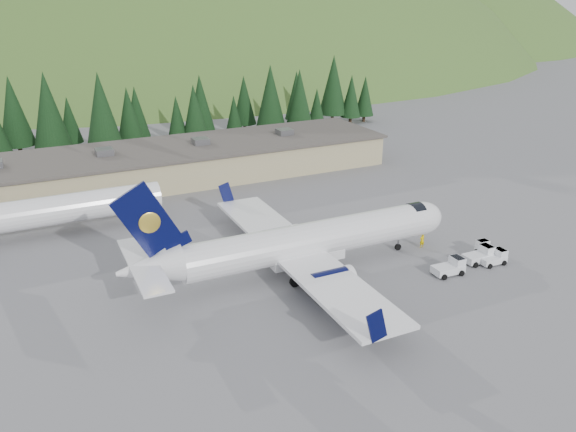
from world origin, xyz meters
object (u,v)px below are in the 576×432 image
(terminal_building, at_px, (171,163))
(ramp_worker, at_px, (422,240))
(airliner, at_px, (304,243))
(baggage_tug_d, at_px, (495,258))
(baggage_tug_a, at_px, (451,267))
(second_airliner, at_px, (44,211))
(baggage_tug_c, at_px, (486,249))
(baggage_tug_b, at_px, (480,255))

(terminal_building, distance_m, ramp_worker, 43.22)
(airliner, relative_size, baggage_tug_d, 12.15)
(ramp_worker, bearing_deg, baggage_tug_a, 75.84)
(second_airliner, relative_size, baggage_tug_a, 8.02)
(second_airliner, distance_m, terminal_building, 25.55)
(airliner, xyz_separation_m, baggage_tug_c, (20.43, -5.58, -2.60))
(baggage_tug_a, distance_m, ramp_worker, 6.88)
(second_airliner, relative_size, baggage_tug_c, 9.36)
(baggage_tug_a, bearing_deg, airliner, 154.33)
(second_airliner, height_order, baggage_tug_c, second_airliner)
(airliner, height_order, baggage_tug_a, airliner)
(baggage_tug_b, height_order, baggage_tug_c, baggage_tug_b)
(airliner, relative_size, ramp_worker, 21.13)
(baggage_tug_b, relative_size, ramp_worker, 1.93)
(baggage_tug_a, height_order, baggage_tug_d, baggage_tug_a)
(ramp_worker, bearing_deg, second_airliner, -31.04)
(baggage_tug_a, distance_m, terminal_building, 48.72)
(baggage_tug_b, xyz_separation_m, terminal_building, (-22.46, 44.62, 1.82))
(baggage_tug_c, height_order, ramp_worker, ramp_worker)
(terminal_building, bearing_deg, baggage_tug_a, -68.87)
(airliner, relative_size, second_airliner, 1.35)
(second_airliner, xyz_separation_m, baggage_tug_a, (37.46, -29.41, -2.52))
(baggage_tug_b, distance_m, baggage_tug_c, 2.16)
(baggage_tug_b, height_order, ramp_worker, baggage_tug_b)
(baggage_tug_b, height_order, terminal_building, terminal_building)
(baggage_tug_c, bearing_deg, terminal_building, 32.78)
(baggage_tug_c, relative_size, terminal_building, 0.04)
(baggage_tug_c, bearing_deg, airliner, 78.29)
(baggage_tug_b, xyz_separation_m, baggage_tug_d, (1.08, -1.02, -0.09))
(ramp_worker, bearing_deg, baggage_tug_c, 136.21)
(baggage_tug_c, bearing_deg, ramp_worker, 50.64)
(baggage_tug_a, xyz_separation_m, ramp_worker, (1.58, 6.70, 0.08))
(baggage_tug_b, distance_m, terminal_building, 49.99)
(baggage_tug_b, distance_m, baggage_tug_d, 1.49)
(baggage_tug_d, bearing_deg, second_airliner, 148.10)
(second_airliner, bearing_deg, ramp_worker, -30.19)
(terminal_building, relative_size, ramp_worker, 40.56)
(airliner, height_order, ramp_worker, airliner)
(second_airliner, distance_m, ramp_worker, 45.24)
(airliner, bearing_deg, ramp_worker, -2.05)
(second_airliner, xyz_separation_m, baggage_tug_d, (43.46, -29.64, -2.61))
(second_airliner, distance_m, baggage_tug_d, 52.67)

